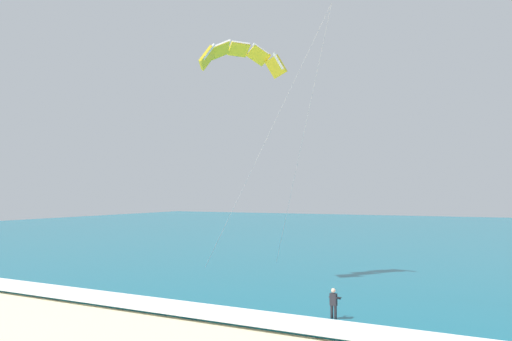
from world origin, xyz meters
TOP-DOWN VIEW (x-y plane):
  - sea at (0.00, 75.00)m, footprint 200.00×120.00m
  - surfboard at (-5.20, 17.66)m, footprint 0.65×1.45m
  - kitesurfer at (-5.20, 17.68)m, footprint 0.57×0.57m
  - kite_primary at (-14.75, 25.73)m, footprint 11.70×10.23m

SIDE VIEW (x-z plane):
  - surfboard at x=-5.20m, z-range -0.02..0.07m
  - sea at x=0.00m, z-range 0.00..0.20m
  - kitesurfer at x=-5.20m, z-range 0.10..1.79m
  - kite_primary at x=-14.75m, z-range 8.54..25.49m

